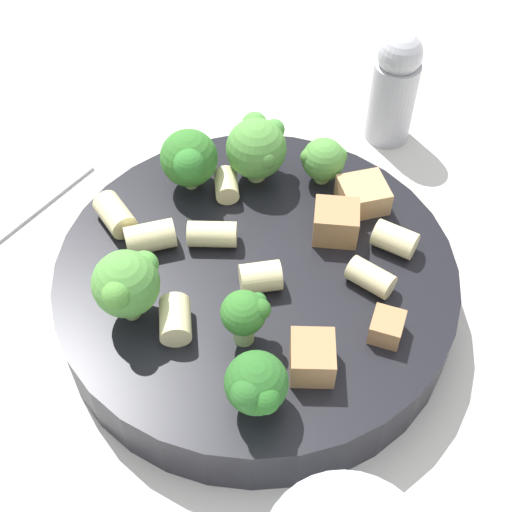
# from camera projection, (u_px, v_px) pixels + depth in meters

# --- Properties ---
(ground_plane) EXTENTS (2.00, 2.00, 0.00)m
(ground_plane) POSITION_uv_depth(u_px,v_px,m) (256.00, 306.00, 0.43)
(ground_plane) COLOR beige
(pasta_bowl) EXTENTS (0.23, 0.23, 0.04)m
(pasta_bowl) POSITION_uv_depth(u_px,v_px,m) (256.00, 284.00, 0.41)
(pasta_bowl) COLOR black
(pasta_bowl) RESTS_ON ground_plane
(broccoli_floret_0) EXTENTS (0.04, 0.04, 0.04)m
(broccoli_floret_0) POSITION_uv_depth(u_px,v_px,m) (127.00, 284.00, 0.36)
(broccoli_floret_0) COLOR #93B766
(broccoli_floret_0) RESTS_ON pasta_bowl
(broccoli_floret_1) EXTENTS (0.04, 0.03, 0.04)m
(broccoli_floret_1) POSITION_uv_depth(u_px,v_px,m) (189.00, 158.00, 0.42)
(broccoli_floret_1) COLOR #9EC175
(broccoli_floret_1) RESTS_ON pasta_bowl
(broccoli_floret_2) EXTENTS (0.02, 0.03, 0.03)m
(broccoli_floret_2) POSITION_uv_depth(u_px,v_px,m) (245.00, 314.00, 0.35)
(broccoli_floret_2) COLOR #9EC175
(broccoli_floret_2) RESTS_ON pasta_bowl
(broccoli_floret_3) EXTENTS (0.03, 0.03, 0.04)m
(broccoli_floret_3) POSITION_uv_depth(u_px,v_px,m) (256.00, 386.00, 0.33)
(broccoli_floret_3) COLOR #84AD60
(broccoli_floret_3) RESTS_ON pasta_bowl
(broccoli_floret_4) EXTENTS (0.03, 0.03, 0.03)m
(broccoli_floret_4) POSITION_uv_depth(u_px,v_px,m) (324.00, 160.00, 0.43)
(broccoli_floret_4) COLOR #84AD60
(broccoli_floret_4) RESTS_ON pasta_bowl
(broccoli_floret_5) EXTENTS (0.04, 0.04, 0.04)m
(broccoli_floret_5) POSITION_uv_depth(u_px,v_px,m) (257.00, 147.00, 0.43)
(broccoli_floret_5) COLOR #9EC175
(broccoli_floret_5) RESTS_ON pasta_bowl
(rigatoni_0) EXTENTS (0.02, 0.02, 0.02)m
(rigatoni_0) POSITION_uv_depth(u_px,v_px,m) (175.00, 320.00, 0.37)
(rigatoni_0) COLOR beige
(rigatoni_0) RESTS_ON pasta_bowl
(rigatoni_1) EXTENTS (0.02, 0.02, 0.02)m
(rigatoni_1) POSITION_uv_depth(u_px,v_px,m) (253.00, 278.00, 0.39)
(rigatoni_1) COLOR beige
(rigatoni_1) RESTS_ON pasta_bowl
(rigatoni_2) EXTENTS (0.03, 0.03, 0.01)m
(rigatoni_2) POSITION_uv_depth(u_px,v_px,m) (371.00, 277.00, 0.39)
(rigatoni_2) COLOR beige
(rigatoni_2) RESTS_ON pasta_bowl
(rigatoni_3) EXTENTS (0.02, 0.03, 0.01)m
(rigatoni_3) POSITION_uv_depth(u_px,v_px,m) (212.00, 234.00, 0.41)
(rigatoni_3) COLOR beige
(rigatoni_3) RESTS_ON pasta_bowl
(rigatoni_4) EXTENTS (0.02, 0.02, 0.01)m
(rigatoni_4) POSITION_uv_depth(u_px,v_px,m) (226.00, 185.00, 0.43)
(rigatoni_4) COLOR beige
(rigatoni_4) RESTS_ON pasta_bowl
(rigatoni_5) EXTENTS (0.03, 0.03, 0.02)m
(rigatoni_5) POSITION_uv_depth(u_px,v_px,m) (395.00, 240.00, 0.40)
(rigatoni_5) COLOR beige
(rigatoni_5) RESTS_ON pasta_bowl
(rigatoni_6) EXTENTS (0.02, 0.03, 0.02)m
(rigatoni_6) POSITION_uv_depth(u_px,v_px,m) (150.00, 237.00, 0.40)
(rigatoni_6) COLOR beige
(rigatoni_6) RESTS_ON pasta_bowl
(rigatoni_7) EXTENTS (0.03, 0.03, 0.02)m
(rigatoni_7) POSITION_uv_depth(u_px,v_px,m) (115.00, 215.00, 0.42)
(rigatoni_7) COLOR beige
(rigatoni_7) RESTS_ON pasta_bowl
(chicken_chunk_0) EXTENTS (0.03, 0.03, 0.02)m
(chicken_chunk_0) POSITION_uv_depth(u_px,v_px,m) (312.00, 357.00, 0.35)
(chicken_chunk_0) COLOR #A87A4C
(chicken_chunk_0) RESTS_ON pasta_bowl
(chicken_chunk_1) EXTENTS (0.02, 0.02, 0.01)m
(chicken_chunk_1) POSITION_uv_depth(u_px,v_px,m) (387.00, 327.00, 0.37)
(chicken_chunk_1) COLOR #A87A4C
(chicken_chunk_1) RESTS_ON pasta_bowl
(chicken_chunk_2) EXTENTS (0.03, 0.03, 0.02)m
(chicken_chunk_2) POSITION_uv_depth(u_px,v_px,m) (336.00, 222.00, 0.41)
(chicken_chunk_2) COLOR #A87A4C
(chicken_chunk_2) RESTS_ON pasta_bowl
(chicken_chunk_3) EXTENTS (0.03, 0.03, 0.02)m
(chicken_chunk_3) POSITION_uv_depth(u_px,v_px,m) (363.00, 195.00, 0.43)
(chicken_chunk_3) COLOR tan
(chicken_chunk_3) RESTS_ON pasta_bowl
(pepper_shaker) EXTENTS (0.03, 0.03, 0.09)m
(pepper_shaker) POSITION_uv_depth(u_px,v_px,m) (394.00, 87.00, 0.50)
(pepper_shaker) COLOR #B2B2B7
(pepper_shaker) RESTS_ON ground_plane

